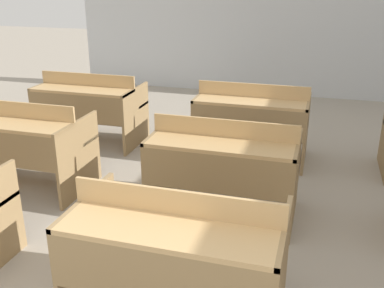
# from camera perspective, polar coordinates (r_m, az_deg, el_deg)

# --- Properties ---
(wall_back) EXTENTS (7.13, 0.06, 2.74)m
(wall_back) POSITION_cam_1_polar(r_m,az_deg,el_deg) (7.49, 12.30, 16.35)
(wall_back) COLOR silver
(wall_back) RESTS_ON ground_plane
(bench_front_center) EXTENTS (1.16, 0.72, 0.83)m
(bench_front_center) POSITION_cam_1_polar(r_m,az_deg,el_deg) (2.52, -2.00, -13.44)
(bench_front_center) COLOR #96774D
(bench_front_center) RESTS_ON ground_plane
(bench_second_left) EXTENTS (1.16, 0.72, 0.83)m
(bench_second_left) POSITION_cam_1_polar(r_m,az_deg,el_deg) (4.36, -20.99, 0.33)
(bench_second_left) COLOR #95764C
(bench_second_left) RESTS_ON ground_plane
(bench_second_center) EXTENTS (1.16, 0.72, 0.83)m
(bench_second_center) POSITION_cam_1_polar(r_m,az_deg,el_deg) (3.60, 4.03, -2.49)
(bench_second_center) COLOR olive
(bench_second_center) RESTS_ON ground_plane
(bench_third_left) EXTENTS (1.16, 0.72, 0.83)m
(bench_third_left) POSITION_cam_1_polar(r_m,az_deg,el_deg) (5.37, -12.92, 4.86)
(bench_third_left) COLOR #96774D
(bench_third_left) RESTS_ON ground_plane
(bench_third_center) EXTENTS (1.16, 0.72, 0.83)m
(bench_third_center) POSITION_cam_1_polar(r_m,az_deg,el_deg) (4.78, 7.59, 3.29)
(bench_third_center) COLOR #9A7C52
(bench_third_center) RESTS_ON ground_plane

